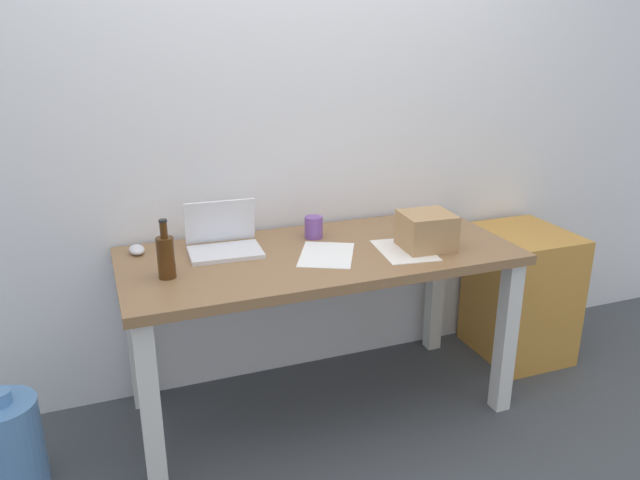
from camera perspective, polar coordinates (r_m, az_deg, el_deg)
ground_plane at (r=2.90m, az=0.00°, el=-15.00°), size 8.00×8.00×0.00m
back_wall at (r=2.80m, az=-3.08°, el=12.49°), size 5.20×0.08×2.60m
desk at (r=2.59m, az=0.00°, el=-3.25°), size 1.62×0.71×0.74m
laptop_left at (r=2.57m, az=-8.89°, el=-0.14°), size 0.30×0.24×0.20m
beer_bottle at (r=2.33m, az=-14.04°, el=-1.41°), size 0.06×0.06×0.22m
computer_mouse at (r=2.63m, az=-16.55°, el=-0.86°), size 0.07×0.10×0.03m
cardboard_box at (r=2.60m, az=9.79°, el=0.84°), size 0.22×0.21×0.15m
coffee_mug at (r=2.70m, az=-0.59°, el=1.19°), size 0.08×0.08×0.09m
paper_sheet_front_right at (r=2.58m, az=7.81°, el=-0.94°), size 0.25×0.32×0.00m
paper_sheet_center at (r=2.51m, az=0.62°, el=-1.36°), size 0.32×0.36×0.00m
water_cooler_jug at (r=2.62m, az=-26.81°, el=-16.59°), size 0.24×0.24×0.41m
filing_cabinet at (r=3.33m, az=18.03°, el=-4.69°), size 0.40×0.48×0.66m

